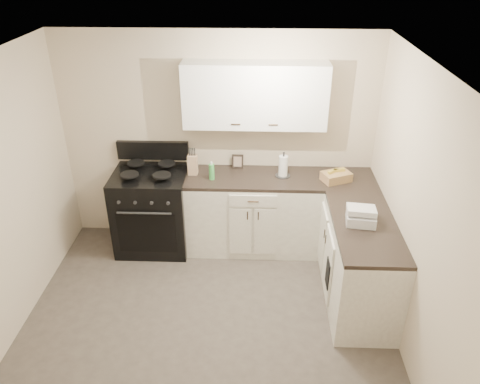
{
  "coord_description": "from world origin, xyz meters",
  "views": [
    {
      "loc": [
        0.45,
        -3.22,
        3.35
      ],
      "look_at": [
        0.3,
        0.85,
        1.1
      ],
      "focal_mm": 35.0,
      "sensor_mm": 36.0,
      "label": 1
    }
  ],
  "objects_px": {
    "stove": "(153,212)",
    "wicker_basket": "(336,177)",
    "knife_block": "(193,165)",
    "countertop_grill": "(361,218)",
    "paper_towel": "(283,166)"
  },
  "relations": [
    {
      "from": "stove",
      "to": "knife_block",
      "type": "distance_m",
      "value": 0.78
    },
    {
      "from": "stove",
      "to": "paper_towel",
      "type": "distance_m",
      "value": 1.64
    },
    {
      "from": "stove",
      "to": "knife_block",
      "type": "relative_size",
      "value": 4.39
    },
    {
      "from": "knife_block",
      "to": "countertop_grill",
      "type": "height_order",
      "value": "knife_block"
    },
    {
      "from": "stove",
      "to": "wicker_basket",
      "type": "relative_size",
      "value": 3.34
    },
    {
      "from": "knife_block",
      "to": "wicker_basket",
      "type": "bearing_deg",
      "value": -1.2
    },
    {
      "from": "paper_towel",
      "to": "countertop_grill",
      "type": "relative_size",
      "value": 0.91
    },
    {
      "from": "knife_block",
      "to": "countertop_grill",
      "type": "distance_m",
      "value": 1.98
    },
    {
      "from": "wicker_basket",
      "to": "paper_towel",
      "type": "bearing_deg",
      "value": 171.01
    },
    {
      "from": "knife_block",
      "to": "countertop_grill",
      "type": "xyz_separation_m",
      "value": [
        1.72,
        -0.96,
        -0.07
      ]
    },
    {
      "from": "countertop_grill",
      "to": "knife_block",
      "type": "bearing_deg",
      "value": 158.03
    },
    {
      "from": "paper_towel",
      "to": "countertop_grill",
      "type": "xyz_separation_m",
      "value": [
        0.7,
        -0.95,
        -0.07
      ]
    },
    {
      "from": "knife_block",
      "to": "paper_towel",
      "type": "height_order",
      "value": "paper_towel"
    },
    {
      "from": "countertop_grill",
      "to": "stove",
      "type": "bearing_deg",
      "value": 165.31
    },
    {
      "from": "paper_towel",
      "to": "wicker_basket",
      "type": "bearing_deg",
      "value": -8.99
    }
  ]
}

